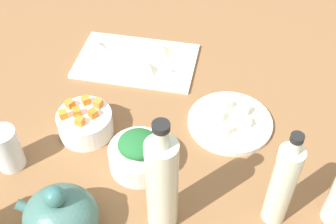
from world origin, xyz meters
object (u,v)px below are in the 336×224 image
Objects in this scene: teapot at (61,216)px; drinking_glass_1 at (6,149)px; bowl_greens at (139,157)px; bottle_1 at (162,184)px; bowl_carrots at (85,123)px; plate_tofu at (230,122)px; bottle_0 at (282,185)px; cutting_board at (136,61)px.

drinking_glass_1 is at bearing -39.31° from teapot.
bowl_greens is 28.94cm from drinking_glass_1.
bowl_greens is at bearing -59.20° from bottle_1.
bowl_carrots is 0.80× the size of teapot.
plate_tofu is 34.99cm from bowl_carrots.
drinking_glass_1 is (58.14, -3.79, -5.64)cm from bottle_0.
cutting_board is 2.48× the size of bowl_greens.
cutting_board is at bearing -76.41° from bowl_greens.
plate_tofu is 52.13cm from drinking_glass_1.
bottle_1 is at bearing 11.17° from bottle_0.
bowl_greens is (-8.58, 35.49, 2.32)cm from cutting_board.
bowl_greens is 0.83× the size of teapot.
bowl_carrots is 18.52cm from drinking_glass_1.
bottle_1 is (-18.65, -6.04, 6.69)cm from teapot.
bottle_0 is at bearing 160.26° from bowl_carrots.
teapot is 20.72cm from bottle_1.
bowl_carrots is at bearing -82.33° from teapot.
drinking_glass_1 reaches higher than cutting_board.
bottle_0 is (-29.64, 8.22, 8.10)cm from bowl_greens.
teapot is at bearing 97.67° from bowl_carrots.
bottle_0 is (-10.44, 24.30, 10.32)cm from plate_tofu.
bowl_greens is (19.20, 16.08, 2.22)cm from plate_tofu.
bottle_0 reaches higher than drinking_glass_1.
bowl_greens reaches higher than cutting_board.
bottle_0 reaches higher than plate_tofu.
bottle_0 is (-38.23, 43.71, 10.42)cm from cutting_board.
bowl_greens is 31.81cm from bottle_0.
teapot is 42.44cm from bottle_0.
bowl_carrots reaches higher than bowl_greens.
drinking_glass_1 is (17.35, -14.21, -0.28)cm from teapot.
bottle_1 reaches higher than cutting_board.
bottle_0 reaches higher than bowl_carrots.
cutting_board is at bearing -34.95° from plate_tofu.
bowl_carrots is (14.69, -7.69, 0.13)cm from bowl_greens.
bottle_1 reaches higher than plate_tofu.
plate_tofu is at bearing -140.05° from bowl_greens.
bottle_0 is 58.54cm from drinking_glass_1.
cutting_board is 1.60× the size of plate_tofu.
bowl_greens is 1.27× the size of drinking_glass_1.
drinking_glass_1 is at bearing 63.48° from cutting_board.
teapot is (2.56, 54.12, 5.06)cm from cutting_board.
bowl_greens is 1.03× the size of bowl_carrots.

